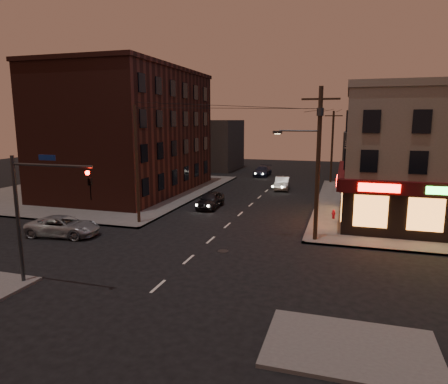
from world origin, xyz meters
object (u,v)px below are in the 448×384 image
at_px(sedan_mid, 282,183).
at_px(sedan_far, 262,171).
at_px(sedan_near, 210,200).
at_px(fire_hydrant, 334,214).
at_px(suv_cross, 63,226).

bearing_deg(sedan_mid, sedan_far, 108.27).
xyz_separation_m(sedan_near, sedan_mid, (4.82, 11.86, -0.02)).
bearing_deg(sedan_mid, fire_hydrant, -69.84).
relative_size(suv_cross, fire_hydrant, 6.83).
xyz_separation_m(suv_cross, sedan_near, (6.94, 11.64, 0.05)).
distance_m(sedan_mid, fire_hydrant, 14.80).
xyz_separation_m(suv_cross, fire_hydrant, (18.02, 10.09, -0.15)).
relative_size(sedan_mid, fire_hydrant, 6.03).
relative_size(sedan_near, sedan_mid, 0.99).
relative_size(sedan_near, sedan_far, 0.89).
bearing_deg(suv_cross, fire_hydrant, -67.61).
distance_m(suv_cross, fire_hydrant, 20.65).
xyz_separation_m(suv_cross, sedan_mid, (11.76, 23.50, 0.03)).
xyz_separation_m(suv_cross, sedan_far, (7.29, 33.97, 0.02)).
height_order(sedan_mid, fire_hydrant, sedan_mid).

